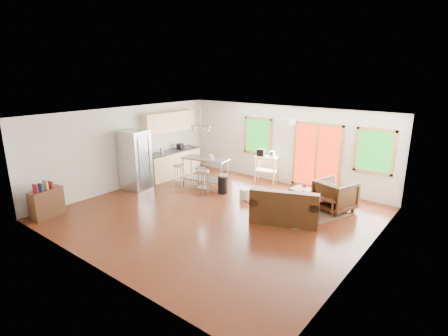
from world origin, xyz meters
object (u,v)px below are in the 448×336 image
Objects in this scene: island at (205,167)px; kitchen_cart at (266,160)px; refrigerator at (135,160)px; rug at (293,207)px; armchair at (335,194)px; loveseat at (285,208)px; coffee_table at (321,196)px; ottoman at (301,195)px.

kitchen_cart is at bearing 50.60° from island.
refrigerator reaches higher than island.
rug is 1.19m from armchair.
loveseat is (0.25, -0.97, 0.34)m from rug.
island is at bearing -173.22° from coffee_table.
island is at bearing 34.82° from refrigerator.
island reaches higher than ottoman.
ottoman is at bearing 79.93° from loveseat.
coffee_table is at bearing -24.64° from kitchen_cart.
rug is 2.11× the size of kitchen_cart.
rug is 1.29× the size of loveseat.
refrigerator reaches higher than armchair.
loveseat reaches higher than ottoman.
armchair is at bearing 28.21° from rug.
kitchen_cart is at bearing 141.85° from rug.
island is at bearing 145.17° from loveseat.
coffee_table is at bearing 23.16° from rug.
island is (-4.09, -0.68, 0.20)m from armchair.
ottoman is (-0.74, 0.32, -0.20)m from coffee_table.
armchair is (0.72, 1.49, 0.11)m from loveseat.
island is (-3.79, -0.45, 0.28)m from coffee_table.
refrigerator is at bearing -160.31° from rug.
ottoman is 2.03m from kitchen_cart.
rug is 1.29× the size of refrigerator.
coffee_table is at bearing 55.64° from armchair.
coffee_table reaches higher than rug.
armchair is 0.80× the size of kitchen_cart.
coffee_table is 1.01× the size of kitchen_cart.
coffee_table is 0.83m from ottoman.
refrigerator is at bearing -136.31° from island.
refrigerator reaches higher than rug.
rug is at bearing 3.02° from island.
loveseat is 1.63× the size of coffee_table.
refrigerator is 2.22m from island.
kitchen_cart reaches higher than armchair.
ottoman is 5.24m from refrigerator.
loveseat reaches higher than coffee_table.
refrigerator is at bearing -132.97° from kitchen_cart.
coffee_table reaches higher than ottoman.
refrigerator is (-5.69, -2.21, 0.48)m from armchair.
island is 1.40× the size of kitchen_cart.
rug is 1.06m from loveseat.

